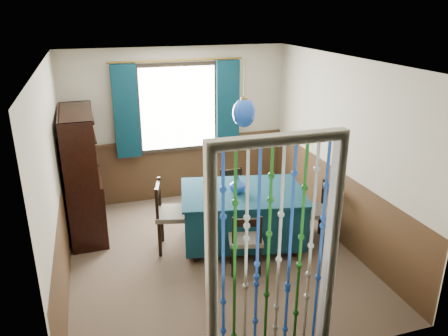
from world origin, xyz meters
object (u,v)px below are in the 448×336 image
object	(u,v)px
chair_right	(316,211)
vase_table	(238,185)
sideboard	(84,191)
chair_left	(172,214)
bowl_shelf	(84,153)
chair_far	(234,194)
chair_near	(246,240)
pendant_lamp	(244,113)
dining_table	(242,213)
vase_sideboard	(85,159)

from	to	relation	value
chair_right	vase_table	size ratio (longest dim) A/B	4.15
chair_right	sideboard	world-z (taller)	sideboard
chair_left	bowl_shelf	world-z (taller)	bowl_shelf
chair_far	sideboard	xyz separation A→B (m)	(-2.14, 0.36, 0.18)
chair_left	chair_near	bearing A→B (deg)	56.95
chair_left	vase_table	size ratio (longest dim) A/B	4.70
chair_right	pendant_lamp	world-z (taller)	pendant_lamp
dining_table	vase_sideboard	distance (m)	2.46
pendant_lamp	vase_sideboard	world-z (taller)	pendant_lamp
chair_far	vase_table	world-z (taller)	vase_table
pendant_lamp	vase_sideboard	distance (m)	2.55
chair_left	bowl_shelf	distance (m)	1.43
chair_near	dining_table	bearing A→B (deg)	87.72
vase_sideboard	dining_table	bearing A→B (deg)	-35.01
pendant_lamp	chair_left	bearing A→B (deg)	170.77
pendant_lamp	chair_right	bearing A→B (deg)	-12.60
vase_table	bowl_shelf	distance (m)	2.09
chair_near	pendant_lamp	bearing A→B (deg)	87.72
vase_table	bowl_shelf	size ratio (longest dim) A/B	0.89
chair_near	sideboard	bearing A→B (deg)	151.30
dining_table	vase_sideboard	xyz separation A→B (m)	(-1.97, 1.38, 0.52)
vase_table	chair_far	bearing A→B (deg)	74.67
dining_table	chair_right	bearing A→B (deg)	-0.84
bowl_shelf	sideboard	bearing A→B (deg)	105.89
chair_near	pendant_lamp	size ratio (longest dim) A/B	0.96
chair_near	chair_right	world-z (taller)	chair_right
sideboard	pendant_lamp	world-z (taller)	pendant_lamp
chair_right	sideboard	size ratio (longest dim) A/B	0.48
chair_left	pendant_lamp	xyz separation A→B (m)	(0.94, -0.15, 1.33)
chair_far	chair_left	bearing A→B (deg)	22.27
dining_table	pendant_lamp	distance (m)	1.39
chair_right	bowl_shelf	world-z (taller)	bowl_shelf
chair_right	bowl_shelf	xyz separation A→B (m)	(-2.96, 1.04, 0.79)
vase_sideboard	vase_table	bearing A→B (deg)	-36.30
chair_right	vase_sideboard	bearing A→B (deg)	71.96
chair_near	bowl_shelf	distance (m)	2.44
chair_right	vase_sideboard	size ratio (longest dim) A/B	4.74
sideboard	vase_sideboard	world-z (taller)	sideboard
chair_right	bowl_shelf	size ratio (longest dim) A/B	3.69
chair_near	chair_right	distance (m)	1.26
dining_table	pendant_lamp	size ratio (longest dim) A/B	2.15
chair_far	chair_right	distance (m)	1.26
sideboard	chair_far	bearing A→B (deg)	-11.23
chair_near	vase_table	xyz separation A→B (m)	(0.11, 0.64, 0.45)
chair_far	vase_table	distance (m)	0.84
chair_near	vase_sideboard	world-z (taller)	vase_sideboard
chair_left	dining_table	bearing A→B (deg)	94.84
vase_table	bowl_shelf	xyz separation A→B (m)	(-1.89, 0.83, 0.36)
sideboard	vase_table	bearing A→B (deg)	-29.85
chair_far	chair_left	xyz separation A→B (m)	(-1.05, -0.52, 0.07)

